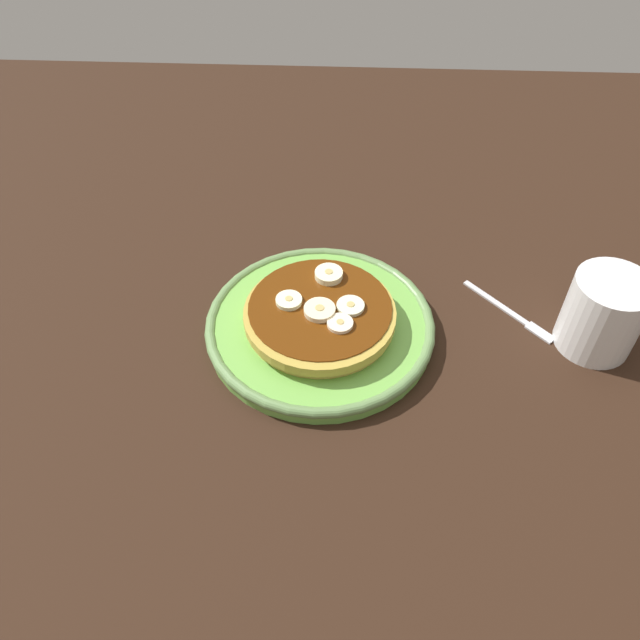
# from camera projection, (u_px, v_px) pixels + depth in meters

# --- Properties ---
(ground_plane) EXTENTS (1.40, 1.40, 0.03)m
(ground_plane) POSITION_uv_depth(u_px,v_px,m) (320.00, 341.00, 0.73)
(ground_plane) COLOR black
(plate) EXTENTS (0.26, 0.26, 0.02)m
(plate) POSITION_uv_depth(u_px,v_px,m) (320.00, 325.00, 0.71)
(plate) COLOR #72B74C
(plate) RESTS_ON ground_plane
(pancake_stack) EXTENTS (0.17, 0.17, 0.02)m
(pancake_stack) POSITION_uv_depth(u_px,v_px,m) (321.00, 315.00, 0.70)
(pancake_stack) COLOR gold
(pancake_stack) RESTS_ON plate
(banana_slice_0) EXTENTS (0.03, 0.03, 0.01)m
(banana_slice_0) POSITION_uv_depth(u_px,v_px,m) (319.00, 310.00, 0.68)
(banana_slice_0) COLOR beige
(banana_slice_0) RESTS_ON pancake_stack
(banana_slice_1) EXTENTS (0.03, 0.03, 0.01)m
(banana_slice_1) POSITION_uv_depth(u_px,v_px,m) (289.00, 301.00, 0.69)
(banana_slice_1) COLOR #EDF4C2
(banana_slice_1) RESTS_ON pancake_stack
(banana_slice_2) EXTENTS (0.03, 0.03, 0.01)m
(banana_slice_2) POSITION_uv_depth(u_px,v_px,m) (340.00, 324.00, 0.67)
(banana_slice_2) COLOR #FDE9C5
(banana_slice_2) RESTS_ON pancake_stack
(banana_slice_3) EXTENTS (0.03, 0.03, 0.01)m
(banana_slice_3) POSITION_uv_depth(u_px,v_px,m) (350.00, 303.00, 0.69)
(banana_slice_3) COLOR #EBEEC4
(banana_slice_3) RESTS_ON pancake_stack
(banana_slice_4) EXTENTS (0.03, 0.03, 0.01)m
(banana_slice_4) POSITION_uv_depth(u_px,v_px,m) (329.00, 275.00, 0.72)
(banana_slice_4) COLOR #F6F4C0
(banana_slice_4) RESTS_ON pancake_stack
(coffee_mug) EXTENTS (0.12, 0.08, 0.09)m
(coffee_mug) POSITION_uv_depth(u_px,v_px,m) (603.00, 313.00, 0.68)
(coffee_mug) COLOR white
(coffee_mug) RESTS_ON ground_plane
(fork) EXTENTS (0.10, 0.10, 0.01)m
(fork) POSITION_uv_depth(u_px,v_px,m) (513.00, 313.00, 0.74)
(fork) COLOR silver
(fork) RESTS_ON ground_plane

